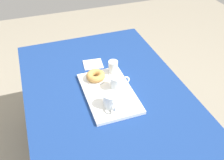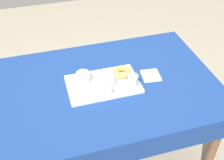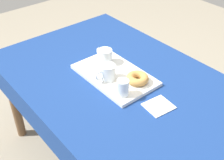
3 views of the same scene
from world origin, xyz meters
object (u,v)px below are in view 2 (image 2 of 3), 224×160
object	(u,v)px
paper_napkin	(151,76)
water_glass_near	(133,82)
tea_mug_left	(108,84)
donut_plate_left	(122,75)
serving_tray	(103,84)
sugar_donut_left	(122,72)
tea_mug_right	(83,79)
dining_table	(106,93)

from	to	relation	value
paper_napkin	water_glass_near	bearing A→B (deg)	29.11
tea_mug_left	donut_plate_left	size ratio (longest dim) A/B	0.96
serving_tray	sugar_donut_left	bearing A→B (deg)	-164.12
serving_tray	tea_mug_right	xyz separation A→B (m)	(0.13, -0.03, 0.05)
dining_table	tea_mug_left	xyz separation A→B (m)	(0.01, 0.07, 0.15)
water_glass_near	serving_tray	bearing A→B (deg)	-27.51
water_glass_near	sugar_donut_left	bearing A→B (deg)	-77.34
tea_mug_right	paper_napkin	world-z (taller)	tea_mug_right
dining_table	tea_mug_right	xyz separation A→B (m)	(0.15, -0.03, 0.15)
serving_tray	paper_napkin	distance (m)	0.35
water_glass_near	paper_napkin	bearing A→B (deg)	-150.89
paper_napkin	serving_tray	bearing A→B (deg)	0.44
dining_table	donut_plate_left	xyz separation A→B (m)	(-0.13, -0.04, 0.11)
dining_table	tea_mug_left	distance (m)	0.16
dining_table	serving_tray	size ratio (longest dim) A/B	3.16
tea_mug_left	paper_napkin	size ratio (longest dim) A/B	0.96
sugar_donut_left	paper_napkin	bearing A→B (deg)	168.96
tea_mug_right	sugar_donut_left	bearing A→B (deg)	-177.73
tea_mug_left	sugar_donut_left	world-z (taller)	tea_mug_left
paper_napkin	tea_mug_right	bearing A→B (deg)	-3.39
tea_mug_left	donut_plate_left	world-z (taller)	tea_mug_left
donut_plate_left	dining_table	bearing A→B (deg)	16.04
tea_mug_right	water_glass_near	world-z (taller)	water_glass_near
water_glass_near	paper_napkin	xyz separation A→B (m)	(-0.17, -0.09, -0.06)
donut_plate_left	tea_mug_left	bearing A→B (deg)	38.51
tea_mug_right	water_glass_near	bearing A→B (deg)	158.09
water_glass_near	tea_mug_right	bearing A→B (deg)	-21.91
dining_table	sugar_donut_left	size ratio (longest dim) A/B	12.04
dining_table	paper_napkin	world-z (taller)	paper_napkin
tea_mug_left	water_glass_near	xyz separation A→B (m)	(-0.16, 0.03, 0.00)
tea_mug_right	donut_plate_left	size ratio (longest dim) A/B	0.97
sugar_donut_left	paper_napkin	size ratio (longest dim) A/B	0.92
tea_mug_left	serving_tray	bearing A→B (deg)	-76.91
tea_mug_right	donut_plate_left	xyz separation A→B (m)	(-0.27, -0.01, -0.04)
dining_table	water_glass_near	distance (m)	0.23
dining_table	tea_mug_right	world-z (taller)	tea_mug_right
water_glass_near	paper_napkin	world-z (taller)	water_glass_near
serving_tray	dining_table	bearing A→B (deg)	-165.09
serving_tray	sugar_donut_left	size ratio (longest dim) A/B	3.81
dining_table	water_glass_near	size ratio (longest dim) A/B	16.21
tea_mug_left	sugar_donut_left	size ratio (longest dim) A/B	1.04
donut_plate_left	paper_napkin	distance (m)	0.20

